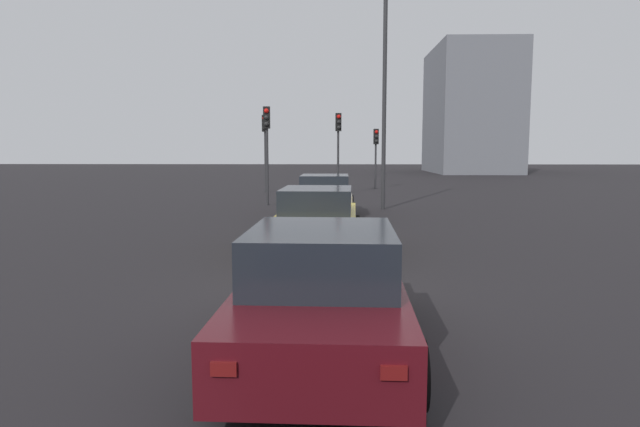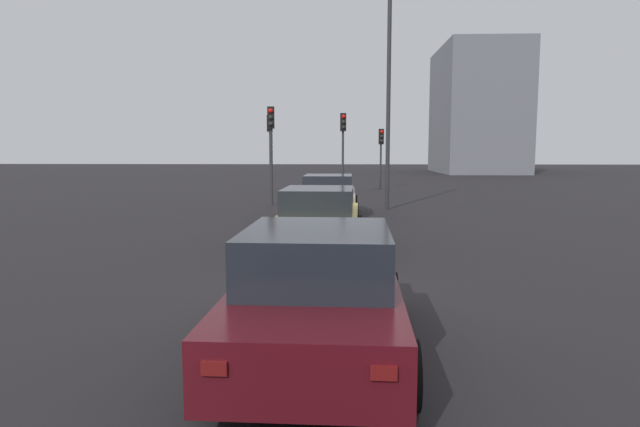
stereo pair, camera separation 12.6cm
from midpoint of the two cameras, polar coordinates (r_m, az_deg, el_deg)
ground_plane at (r=8.76m, az=-0.26°, el=-9.45°), size 160.00×160.00×0.20m
car_beige_lead at (r=19.12m, az=0.32°, el=1.81°), size 4.62×2.10×1.47m
car_yellow_second at (r=12.79m, az=-0.58°, el=-0.62°), size 4.68×2.13×1.46m
car_maroon_third at (r=6.28m, az=-0.32°, el=-8.21°), size 4.46×2.08×1.48m
traffic_light_near_left at (r=28.07m, az=1.79°, el=8.00°), size 0.33×0.31×4.16m
traffic_light_near_right at (r=30.15m, az=-5.87°, el=7.92°), size 0.32×0.30×4.20m
traffic_light_far_left at (r=23.12m, az=-5.71°, el=8.16°), size 0.32×0.29×4.10m
traffic_light_far_right at (r=32.70m, az=5.73°, el=7.03°), size 0.33×0.30×3.55m
street_lamp_kerbside at (r=21.72m, az=6.56°, el=13.40°), size 0.56×0.36×8.45m
building_facade_left at (r=58.82m, az=15.31°, el=10.27°), size 12.74×7.68×12.55m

